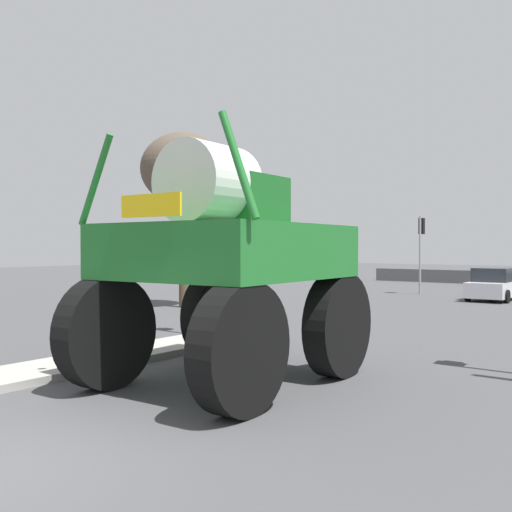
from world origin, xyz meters
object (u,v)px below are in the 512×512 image
Objects in this scene: oversize_sprayer at (226,264)px; traffic_signal_near_left at (199,240)px; bare_tree_left at (183,170)px; sedan_ahead at (495,285)px; traffic_signal_far_left at (421,237)px.

oversize_sprayer is 1.43× the size of traffic_signal_near_left.
bare_tree_left is at bearing 44.97° from oversize_sprayer.
oversize_sprayer is at bearing -43.09° from traffic_signal_near_left.
sedan_ahead is 4.76m from traffic_signal_far_left.
bare_tree_left is (-5.54, 5.15, 2.96)m from traffic_signal_near_left.
bare_tree_left reaches higher than traffic_signal_far_left.
oversize_sprayer is 0.73× the size of bare_tree_left.
traffic_signal_near_left is 8.12m from bare_tree_left.
oversize_sprayer reaches higher than sedan_ahead.
oversize_sprayer is at bearing -78.06° from traffic_signal_far_left.
traffic_signal_far_left is (-0.11, 17.40, 0.31)m from traffic_signal_near_left.
traffic_signal_near_left is (-3.91, -16.25, 1.97)m from sedan_ahead.
traffic_signal_near_left is at bearing 44.87° from oversize_sprayer.
sedan_ahead is at bearing 49.59° from bare_tree_left.
traffic_signal_far_left is at bearing 90.36° from traffic_signal_near_left.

